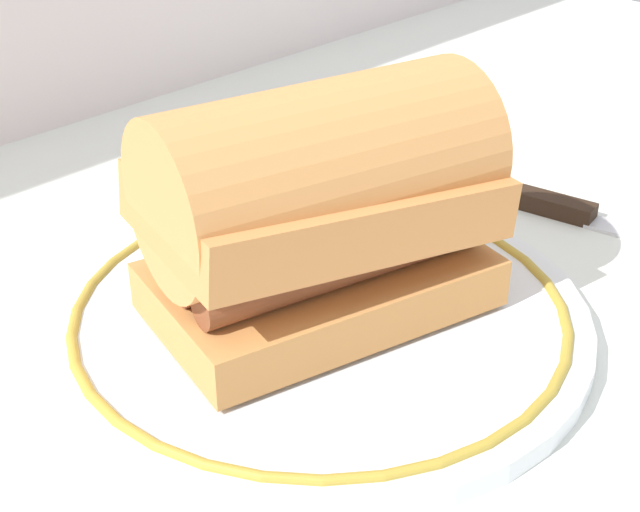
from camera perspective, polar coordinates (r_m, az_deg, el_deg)
ground_plane at (r=0.49m, az=-0.75°, el=-6.39°), size 1.50×1.50×0.00m
plate at (r=0.51m, az=0.00°, el=-3.65°), size 0.29×0.29×0.01m
sausage_sandwich at (r=0.47m, az=0.00°, el=3.09°), size 0.19×0.14×0.12m
butter_knife at (r=0.63m, az=16.08°, el=2.29°), size 0.04×0.14×0.01m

